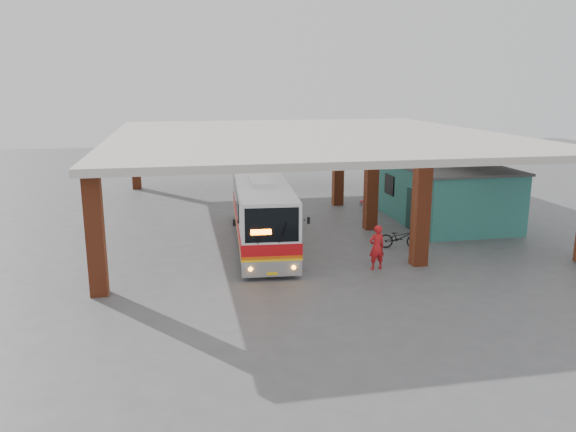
{
  "coord_description": "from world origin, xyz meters",
  "views": [
    {
      "loc": [
        -6.58,
        -23.68,
        7.32
      ],
      "look_at": [
        -1.9,
        0.0,
        1.6
      ],
      "focal_mm": 35.0,
      "sensor_mm": 36.0,
      "label": 1
    }
  ],
  "objects_px": {
    "motorcycle": "(400,237)",
    "red_chair": "(365,199)",
    "pedestrian": "(377,247)",
    "coach_bus": "(261,209)"
  },
  "relations": [
    {
      "from": "motorcycle",
      "to": "pedestrian",
      "type": "height_order",
      "value": "pedestrian"
    },
    {
      "from": "motorcycle",
      "to": "red_chair",
      "type": "distance_m",
      "value": 9.3
    },
    {
      "from": "pedestrian",
      "to": "coach_bus",
      "type": "bearing_deg",
      "value": -56.89
    },
    {
      "from": "coach_bus",
      "to": "motorcycle",
      "type": "xyz_separation_m",
      "value": [
        6.04,
        -2.17,
        -1.09
      ]
    },
    {
      "from": "motorcycle",
      "to": "red_chair",
      "type": "relative_size",
      "value": 2.4
    },
    {
      "from": "motorcycle",
      "to": "pedestrian",
      "type": "relative_size",
      "value": 1.04
    },
    {
      "from": "coach_bus",
      "to": "motorcycle",
      "type": "distance_m",
      "value": 6.51
    },
    {
      "from": "coach_bus",
      "to": "pedestrian",
      "type": "relative_size",
      "value": 6.08
    },
    {
      "from": "pedestrian",
      "to": "red_chair",
      "type": "distance_m",
      "value": 12.34
    },
    {
      "from": "motorcycle",
      "to": "pedestrian",
      "type": "xyz_separation_m",
      "value": [
        -2.08,
        -2.62,
        0.42
      ]
    }
  ]
}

